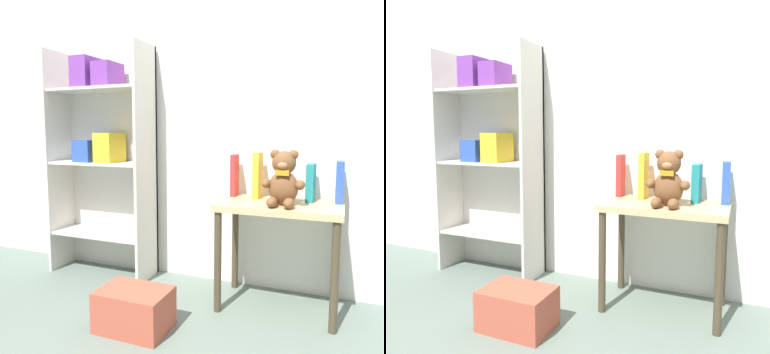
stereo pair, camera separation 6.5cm
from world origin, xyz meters
TOP-DOWN VIEW (x-y plane):
  - wall_back at (0.00, 1.43)m, footprint 4.80×0.06m
  - bookshelf_side at (-0.92, 1.27)m, footprint 0.72×0.28m
  - display_table at (0.29, 1.15)m, footprint 0.66×0.41m
  - teddy_bear at (0.32, 1.09)m, footprint 0.22×0.20m
  - book_standing_red at (-0.00, 1.29)m, footprint 0.03×0.12m
  - book_standing_yellow at (0.14, 1.27)m, footprint 0.04×0.13m
  - book_standing_pink at (0.29, 1.29)m, footprint 0.04×0.10m
  - book_standing_teal at (0.44, 1.27)m, footprint 0.04×0.14m
  - book_standing_blue at (0.59, 1.28)m, footprint 0.04×0.13m
  - storage_bin at (-0.32, 0.64)m, footprint 0.35×0.25m

SIDE VIEW (x-z plane):
  - storage_bin at x=-0.32m, z-range 0.00..0.20m
  - display_table at x=0.29m, z-range 0.20..0.79m
  - book_standing_teal at x=0.44m, z-range 0.59..0.80m
  - book_standing_pink at x=0.29m, z-range 0.59..0.81m
  - book_standing_blue at x=0.59m, z-range 0.59..0.82m
  - book_standing_red at x=0.00m, z-range 0.59..0.84m
  - book_standing_yellow at x=0.14m, z-range 0.59..0.86m
  - teddy_bear at x=0.32m, z-range 0.58..0.87m
  - bookshelf_side at x=-0.92m, z-range 0.10..1.63m
  - wall_back at x=0.00m, z-range 0.00..2.50m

